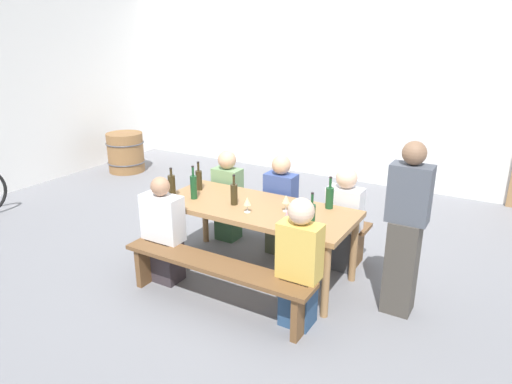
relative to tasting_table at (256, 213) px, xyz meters
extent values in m
plane|color=slate|center=(0.00, 0.00, -0.67)|extent=(24.00, 24.00, 0.00)
cube|color=white|center=(0.00, 3.69, 0.93)|extent=(14.00, 0.20, 3.20)
cube|color=#9E7247|center=(0.00, 0.00, 0.05)|extent=(1.99, 0.85, 0.05)
cylinder|color=#9E7247|center=(-0.92, -0.37, -0.32)|extent=(0.07, 0.07, 0.70)
cylinder|color=#9E7247|center=(0.92, -0.37, -0.32)|extent=(0.07, 0.07, 0.70)
cylinder|color=#9E7247|center=(-0.92, 0.37, -0.32)|extent=(0.07, 0.07, 0.70)
cylinder|color=#9E7247|center=(0.92, 0.37, -0.32)|extent=(0.07, 0.07, 0.70)
cube|color=brown|center=(0.00, -0.73, -0.24)|extent=(1.89, 0.30, 0.04)
cube|color=brown|center=(-0.85, -0.73, -0.47)|extent=(0.06, 0.24, 0.41)
cube|color=brown|center=(0.85, -0.73, -0.47)|extent=(0.06, 0.24, 0.41)
cube|color=brown|center=(0.00, 0.73, -0.24)|extent=(1.89, 0.30, 0.04)
cube|color=brown|center=(-0.85, 0.73, -0.47)|extent=(0.06, 0.24, 0.41)
cube|color=brown|center=(0.85, 0.73, -0.47)|extent=(0.06, 0.24, 0.41)
cylinder|color=#194723|center=(0.71, -0.26, 0.20)|extent=(0.07, 0.07, 0.24)
cylinder|color=#194723|center=(0.71, -0.26, 0.36)|extent=(0.02, 0.02, 0.10)
cylinder|color=black|center=(0.71, -0.26, 0.42)|extent=(0.03, 0.03, 0.01)
cylinder|color=#332814|center=(-0.22, -0.07, 0.18)|extent=(0.07, 0.07, 0.21)
cylinder|color=#332814|center=(-0.22, -0.07, 0.33)|extent=(0.02, 0.02, 0.09)
cylinder|color=black|center=(-0.22, -0.07, 0.38)|extent=(0.03, 0.03, 0.01)
cylinder|color=#332814|center=(-0.89, -0.22, 0.20)|extent=(0.08, 0.08, 0.24)
cylinder|color=#332814|center=(-0.89, -0.22, 0.35)|extent=(0.03, 0.03, 0.07)
cylinder|color=black|center=(-0.89, -0.22, 0.40)|extent=(0.03, 0.03, 0.01)
cylinder|color=#194723|center=(0.65, 0.32, 0.18)|extent=(0.08, 0.08, 0.21)
cylinder|color=#194723|center=(0.65, 0.32, 0.34)|extent=(0.03, 0.03, 0.10)
cylinder|color=black|center=(0.65, 0.32, 0.40)|extent=(0.03, 0.03, 0.01)
cylinder|color=#194723|center=(-0.67, -0.13, 0.20)|extent=(0.07, 0.07, 0.25)
cylinder|color=#194723|center=(-0.67, -0.13, 0.37)|extent=(0.02, 0.02, 0.10)
cylinder|color=black|center=(-0.67, -0.13, 0.43)|extent=(0.03, 0.03, 0.01)
cylinder|color=#332814|center=(-0.80, 0.12, 0.19)|extent=(0.07, 0.07, 0.22)
cylinder|color=#332814|center=(-0.80, 0.12, 0.34)|extent=(0.02, 0.02, 0.09)
cylinder|color=black|center=(-0.80, 0.12, 0.39)|extent=(0.03, 0.03, 0.01)
cylinder|color=silver|center=(0.01, -0.18, 0.08)|extent=(0.06, 0.06, 0.01)
cylinder|color=silver|center=(0.01, -0.18, 0.12)|extent=(0.01, 0.01, 0.07)
cone|color=beige|center=(0.01, -0.18, 0.19)|extent=(0.07, 0.07, 0.08)
cylinder|color=silver|center=(0.51, -0.32, 0.08)|extent=(0.06, 0.06, 0.01)
cylinder|color=silver|center=(0.51, -0.32, 0.12)|extent=(0.01, 0.01, 0.07)
cone|color=#D18C93|center=(0.51, -0.32, 0.20)|extent=(0.07, 0.07, 0.10)
cylinder|color=silver|center=(0.32, 0.03, 0.08)|extent=(0.06, 0.06, 0.01)
cylinder|color=silver|center=(0.32, 0.03, 0.12)|extent=(0.01, 0.01, 0.08)
cone|color=beige|center=(0.32, 0.03, 0.20)|extent=(0.08, 0.08, 0.08)
cube|color=#382F33|center=(-0.72, -0.58, -0.45)|extent=(0.31, 0.24, 0.45)
cube|color=silver|center=(-0.72, -0.58, 0.01)|extent=(0.42, 0.20, 0.46)
sphere|color=#A87A5B|center=(-0.72, -0.58, 0.33)|extent=(0.19, 0.19, 0.19)
cube|color=navy|center=(0.76, -0.58, -0.45)|extent=(0.27, 0.24, 0.45)
cube|color=gold|center=(0.76, -0.58, 0.02)|extent=(0.36, 0.20, 0.48)
sphere|color=beige|center=(0.76, -0.58, 0.37)|extent=(0.22, 0.22, 0.22)
cube|color=#305334|center=(-0.73, 0.58, -0.45)|extent=(0.25, 0.24, 0.45)
cube|color=#729966|center=(-0.73, 0.58, 0.00)|extent=(0.34, 0.20, 0.44)
sphere|color=tan|center=(-0.73, 0.58, 0.32)|extent=(0.21, 0.21, 0.21)
cube|color=#424733|center=(-0.02, 0.58, -0.45)|extent=(0.26, 0.24, 0.45)
cube|color=#384C8C|center=(-0.02, 0.58, 0.02)|extent=(0.34, 0.20, 0.48)
sphere|color=tan|center=(-0.02, 0.58, 0.36)|extent=(0.21, 0.21, 0.21)
cube|color=#424345|center=(0.72, 0.58, -0.45)|extent=(0.27, 0.24, 0.45)
cube|color=silver|center=(0.72, 0.58, 0.00)|extent=(0.36, 0.20, 0.45)
sphere|color=beige|center=(0.72, 0.58, 0.33)|extent=(0.22, 0.22, 0.22)
cube|color=#454039|center=(1.45, 0.07, -0.24)|extent=(0.26, 0.24, 0.87)
cube|color=#4C515B|center=(1.45, 0.07, 0.45)|extent=(0.34, 0.20, 0.50)
sphere|color=#846047|center=(1.45, 0.07, 0.80)|extent=(0.20, 0.20, 0.20)
cylinder|color=olive|center=(-3.93, 2.05, -0.32)|extent=(0.63, 0.63, 0.70)
torus|color=#4C4C51|center=(-3.93, 2.05, -0.15)|extent=(0.67, 0.67, 0.02)
torus|color=#4C4C51|center=(-3.93, 2.05, -0.50)|extent=(0.67, 0.67, 0.02)
camera|label=1|loc=(2.17, -3.70, 1.72)|focal=32.27mm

